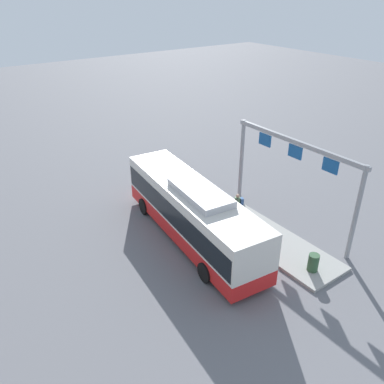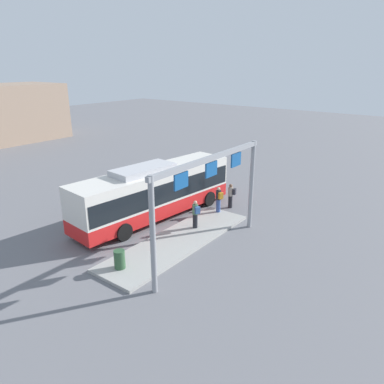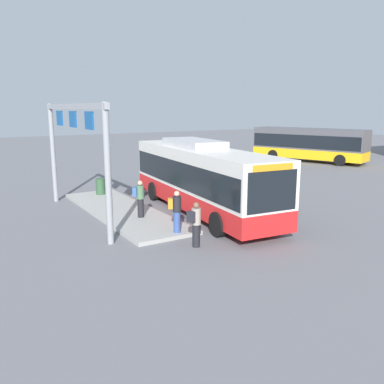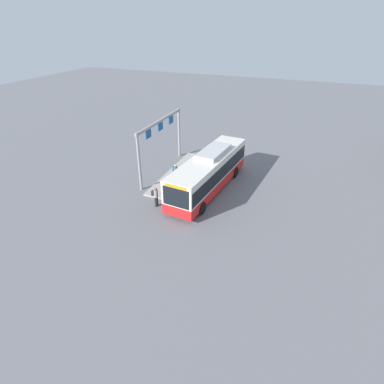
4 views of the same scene
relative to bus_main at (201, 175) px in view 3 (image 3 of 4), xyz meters
The scene contains 9 objects.
ground_plane 1.81m from the bus_main, ahead, with size 120.00×120.00×0.00m, color slate.
platform_curb 4.21m from the bus_main, 118.63° to the right, with size 10.00×2.80×0.16m, color #9E9E99.
bus_main is the anchor object (origin of this frame).
bus_background_left 21.71m from the bus_main, 119.18° to the left, with size 10.73×5.83×3.10m.
person_boarding 5.25m from the bus_main, 35.24° to the right, with size 0.41×0.57×1.67m.
person_waiting_near 4.11m from the bus_main, 47.03° to the right, with size 0.50×0.60×1.67m.
person_waiting_mid 3.31m from the bus_main, 91.53° to the right, with size 0.49×0.60×1.67m.
platform_sign_gantry 6.11m from the bus_main, 109.16° to the right, with size 8.68×0.24×5.20m.
trash_bin 6.66m from the bus_main, 152.21° to the right, with size 0.52×0.52×0.90m, color #2D5133.
Camera 3 is at (16.14, -10.51, 4.99)m, focal length 37.93 mm.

